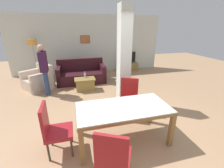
{
  "coord_description": "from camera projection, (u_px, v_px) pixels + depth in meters",
  "views": [
    {
      "loc": [
        -0.84,
        -2.33,
        2.16
      ],
      "look_at": [
        0.0,
        0.84,
        0.9
      ],
      "focal_mm": 24.0,
      "sensor_mm": 36.0,
      "label": 1
    }
  ],
  "objects": [
    {
      "name": "armchair",
      "position": [
        39.0,
        80.0,
        5.52
      ],
      "size": [
        1.21,
        1.22,
        0.87
      ],
      "rotation": [
        0.0,
        0.0,
        2.22
      ],
      "color": "beige",
      "rests_on": "ground_plane"
    },
    {
      "name": "dining_chair_head_left",
      "position": [
        54.0,
        128.0,
        2.59
      ],
      "size": [
        0.46,
        0.46,
        0.97
      ],
      "rotation": [
        0.0,
        0.0,
        -1.57
      ],
      "color": "maroon",
      "rests_on": "ground_plane"
    },
    {
      "name": "standing_person",
      "position": [
        44.0,
        67.0,
        4.79
      ],
      "size": [
        0.24,
        0.39,
        1.66
      ],
      "rotation": [
        0.0,
        0.0,
        -1.53
      ],
      "color": "navy",
      "rests_on": "ground_plane"
    },
    {
      "name": "dining_chair_far_right",
      "position": [
        129.0,
        97.0,
        3.75
      ],
      "size": [
        0.62,
        0.62,
        0.97
      ],
      "rotation": [
        0.0,
        0.0,
        2.67
      ],
      "color": "maroon",
      "rests_on": "ground_plane"
    },
    {
      "name": "bottle",
      "position": [
        85.0,
        75.0,
        5.41
      ],
      "size": [
        0.07,
        0.07,
        0.23
      ],
      "color": "#B2B7BC",
      "rests_on": "coffee_table"
    },
    {
      "name": "divider_pillar",
      "position": [
        124.0,
        58.0,
        4.09
      ],
      "size": [
        0.31,
        0.35,
        2.7
      ],
      "color": "silver",
      "rests_on": "ground_plane"
    },
    {
      "name": "coffee_table",
      "position": [
        85.0,
        84.0,
        5.4
      ],
      "size": [
        0.72,
        0.46,
        0.43
      ],
      "color": "olive",
      "rests_on": "ground_plane"
    },
    {
      "name": "ground_plane",
      "position": [
        122.0,
        139.0,
        3.08
      ],
      "size": [
        18.0,
        18.0,
        0.0
      ],
      "primitive_type": "plane",
      "color": "tan"
    },
    {
      "name": "dining_chair_near_left",
      "position": [
        113.0,
        157.0,
        2.02
      ],
      "size": [
        0.62,
        0.62,
        0.97
      ],
      "rotation": [
        0.0,
        0.0,
        -0.47
      ],
      "color": "maroon",
      "rests_on": "ground_plane"
    },
    {
      "name": "sofa",
      "position": [
        81.0,
        75.0,
        6.19
      ],
      "size": [
        1.9,
        0.94,
        0.91
      ],
      "rotation": [
        0.0,
        0.0,
        3.14
      ],
      "color": "#35131A",
      "rests_on": "ground_plane"
    },
    {
      "name": "floor_lamp",
      "position": [
        33.0,
        46.0,
        6.28
      ],
      "size": [
        0.35,
        0.35,
        1.67
      ],
      "color": "#B7B7BC",
      "rests_on": "ground_plane"
    },
    {
      "name": "tv_stand",
      "position": [
        128.0,
        66.0,
        7.86
      ],
      "size": [
        0.93,
        0.4,
        0.4
      ],
      "color": "olive",
      "rests_on": "ground_plane"
    },
    {
      "name": "dining_table",
      "position": [
        123.0,
        114.0,
        2.86
      ],
      "size": [
        1.75,
        0.87,
        0.75
      ],
      "color": "olive",
      "rests_on": "ground_plane"
    },
    {
      "name": "tv_screen",
      "position": [
        129.0,
        58.0,
        7.7
      ],
      "size": [
        0.79,
        0.28,
        0.54
      ],
      "rotation": [
        0.0,
        0.0,
        3.42
      ],
      "color": "black",
      "rests_on": "tv_stand"
    },
    {
      "name": "back_wall",
      "position": [
        89.0,
        45.0,
        7.23
      ],
      "size": [
        7.2,
        0.09,
        2.7
      ],
      "color": "silver",
      "rests_on": "ground_plane"
    }
  ]
}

